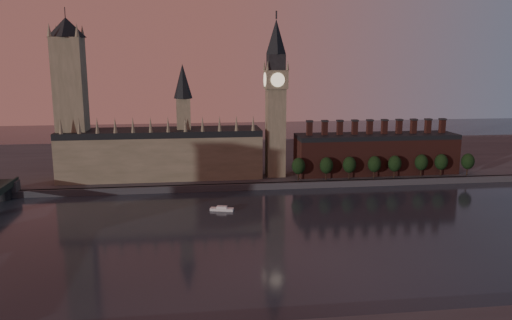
# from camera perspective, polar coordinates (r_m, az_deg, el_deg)

# --- Properties ---
(ground) EXTENTS (900.00, 900.00, 0.00)m
(ground) POSITION_cam_1_polar(r_m,az_deg,el_deg) (231.59, 4.35, -8.85)
(ground) COLOR black
(ground) RESTS_ON ground
(north_bank) EXTENTS (900.00, 182.00, 4.00)m
(north_bank) POSITION_cam_1_polar(r_m,az_deg,el_deg) (401.06, -0.84, 0.03)
(north_bank) COLOR #434348
(north_bank) RESTS_ON ground
(palace_of_westminster) EXTENTS (130.00, 30.30, 74.00)m
(palace_of_westminster) POSITION_cam_1_polar(r_m,az_deg,el_deg) (333.35, -10.64, 1.01)
(palace_of_westminster) COLOR gray
(palace_of_westminster) RESTS_ON north_bank
(victoria_tower) EXTENTS (24.00, 24.00, 108.00)m
(victoria_tower) POSITION_cam_1_polar(r_m,az_deg,el_deg) (336.87, -20.42, 7.03)
(victoria_tower) COLOR gray
(victoria_tower) RESTS_ON north_bank
(big_ben) EXTENTS (15.00, 15.00, 107.00)m
(big_ben) POSITION_cam_1_polar(r_m,az_deg,el_deg) (328.43, 2.27, 7.23)
(big_ben) COLOR gray
(big_ben) RESTS_ON north_bank
(chimney_block) EXTENTS (110.00, 25.00, 37.00)m
(chimney_block) POSITION_cam_1_polar(r_m,az_deg,el_deg) (351.83, 13.53, 0.78)
(chimney_block) COLOR #4A221C
(chimney_block) RESTS_ON north_bank
(embankment_tree_0) EXTENTS (8.60, 8.60, 14.88)m
(embankment_tree_0) POSITION_cam_1_polar(r_m,az_deg,el_deg) (321.46, 4.88, -0.69)
(embankment_tree_0) COLOR black
(embankment_tree_0) RESTS_ON north_bank
(embankment_tree_1) EXTENTS (8.60, 8.60, 14.88)m
(embankment_tree_1) POSITION_cam_1_polar(r_m,az_deg,el_deg) (325.32, 8.05, -0.62)
(embankment_tree_1) COLOR black
(embankment_tree_1) RESTS_ON north_bank
(embankment_tree_2) EXTENTS (8.60, 8.60, 14.88)m
(embankment_tree_2) POSITION_cam_1_polar(r_m,az_deg,el_deg) (330.01, 10.63, -0.53)
(embankment_tree_2) COLOR black
(embankment_tree_2) RESTS_ON north_bank
(embankment_tree_3) EXTENTS (8.60, 8.60, 14.88)m
(embankment_tree_3) POSITION_cam_1_polar(r_m,az_deg,el_deg) (335.44, 13.38, -0.46)
(embankment_tree_3) COLOR black
(embankment_tree_3) RESTS_ON north_bank
(embankment_tree_4) EXTENTS (8.60, 8.60, 14.88)m
(embankment_tree_4) POSITION_cam_1_polar(r_m,az_deg,el_deg) (340.49, 15.57, -0.40)
(embankment_tree_4) COLOR black
(embankment_tree_4) RESTS_ON north_bank
(embankment_tree_5) EXTENTS (8.60, 8.60, 14.88)m
(embankment_tree_5) POSITION_cam_1_polar(r_m,az_deg,el_deg) (349.86, 18.37, -0.26)
(embankment_tree_5) COLOR black
(embankment_tree_5) RESTS_ON north_bank
(embankment_tree_6) EXTENTS (8.60, 8.60, 14.88)m
(embankment_tree_6) POSITION_cam_1_polar(r_m,az_deg,el_deg) (355.78, 20.41, -0.21)
(embankment_tree_6) COLOR black
(embankment_tree_6) RESTS_ON north_bank
(embankment_tree_7) EXTENTS (8.60, 8.60, 14.88)m
(embankment_tree_7) POSITION_cam_1_polar(r_m,az_deg,el_deg) (364.50, 23.05, -0.14)
(embankment_tree_7) COLOR black
(embankment_tree_7) RESTS_ON north_bank
(river_boat) EXTENTS (13.16, 6.86, 2.53)m
(river_boat) POSITION_cam_1_polar(r_m,az_deg,el_deg) (271.74, -3.92, -5.59)
(river_boat) COLOR silver
(river_boat) RESTS_ON ground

